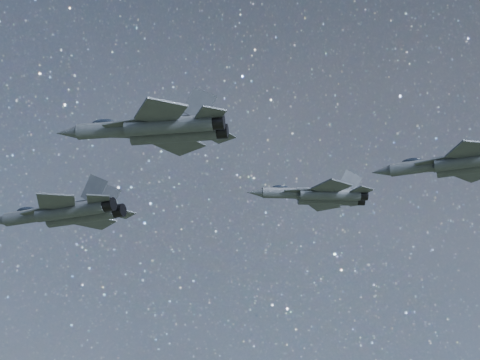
# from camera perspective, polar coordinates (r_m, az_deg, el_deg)

# --- Properties ---
(jet_lead) EXTENTS (18.84, 13.01, 4.73)m
(jet_lead) POSITION_cam_1_polar(r_m,az_deg,el_deg) (87.25, -13.37, -2.47)
(jet_lead) COLOR #373D45
(jet_left) EXTENTS (15.41, 10.45, 3.88)m
(jet_left) POSITION_cam_1_polar(r_m,az_deg,el_deg) (89.91, 6.13, -1.18)
(jet_left) COLOR #373D45
(jet_right) EXTENTS (16.89, 11.94, 4.28)m
(jet_right) POSITION_cam_1_polar(r_m,az_deg,el_deg) (67.75, -6.43, 3.99)
(jet_right) COLOR #373D45
(jet_slot) EXTENTS (15.38, 10.71, 3.87)m
(jet_slot) POSITION_cam_1_polar(r_m,az_deg,el_deg) (75.47, 16.76, 1.29)
(jet_slot) COLOR #373D45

